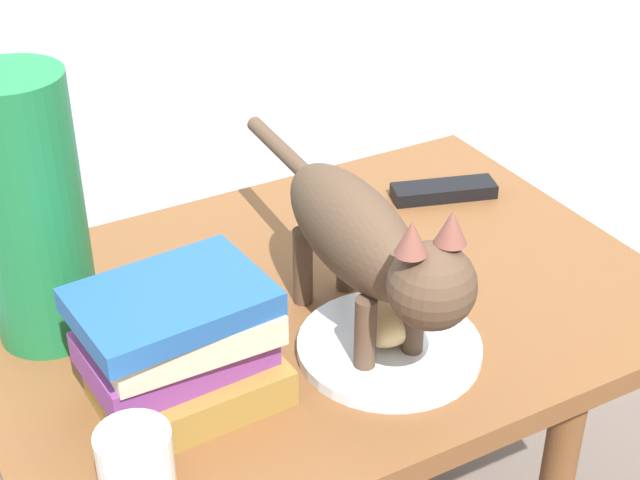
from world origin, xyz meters
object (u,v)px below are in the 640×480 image
(bread_roll, at_px, (390,322))
(candle_jar, at_px, (137,473))
(side_table, at_px, (320,345))
(green_vase, at_px, (31,212))
(book_stack, at_px, (180,345))
(cat, at_px, (367,242))
(tv_remote, at_px, (444,191))
(plate, at_px, (389,347))

(bread_roll, height_order, candle_jar, candle_jar)
(side_table, relative_size, green_vase, 2.61)
(side_table, bearing_deg, candle_jar, -145.30)
(bread_roll, bearing_deg, book_stack, 170.85)
(cat, relative_size, candle_jar, 5.64)
(side_table, xyz_separation_m, tv_remote, (0.28, 0.13, 0.09))
(cat, relative_size, green_vase, 1.51)
(bread_roll, relative_size, candle_jar, 0.94)
(bread_roll, bearing_deg, candle_jar, -165.71)
(cat, bearing_deg, tv_remote, 40.33)
(green_vase, xyz_separation_m, tv_remote, (0.59, 0.04, -0.15))
(candle_jar, height_order, tv_remote, candle_jar)
(side_table, relative_size, cat, 1.73)
(book_stack, bearing_deg, bread_roll, -9.15)
(cat, bearing_deg, green_vase, 148.01)
(bread_roll, height_order, cat, cat)
(bread_roll, xyz_separation_m, cat, (-0.01, 0.03, 0.09))
(candle_jar, xyz_separation_m, tv_remote, (0.59, 0.35, -0.03))
(cat, height_order, tv_remote, cat)
(cat, bearing_deg, book_stack, 177.78)
(plate, distance_m, green_vase, 0.42)
(green_vase, bearing_deg, tv_remote, 4.07)
(book_stack, bearing_deg, side_table, 23.48)
(tv_remote, bearing_deg, book_stack, -137.84)
(book_stack, relative_size, green_vase, 0.65)
(side_table, distance_m, green_vase, 0.40)
(side_table, bearing_deg, plate, -84.19)
(bread_roll, distance_m, candle_jar, 0.34)
(book_stack, bearing_deg, tv_remote, 24.60)
(candle_jar, bearing_deg, bread_roll, 14.29)
(plate, relative_size, candle_jar, 2.45)
(green_vase, relative_size, tv_remote, 2.11)
(side_table, height_order, candle_jar, candle_jar)
(tv_remote, bearing_deg, bread_roll, -117.23)
(side_table, height_order, green_vase, green_vase)
(side_table, height_order, plate, plate)
(green_vase, xyz_separation_m, candle_jar, (-0.00, -0.30, -0.12))
(side_table, bearing_deg, cat, -89.18)
(book_stack, height_order, tv_remote, book_stack)
(side_table, relative_size, book_stack, 4.05)
(cat, distance_m, book_stack, 0.23)
(bread_roll, xyz_separation_m, book_stack, (-0.23, 0.04, 0.03))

